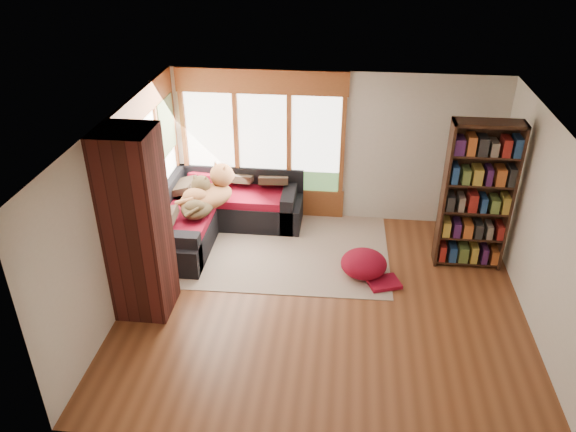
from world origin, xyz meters
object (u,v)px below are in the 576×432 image
(bookshelf, at_px, (477,197))
(dog_brindle, at_px, (199,202))
(brick_chimney, at_px, (137,225))
(area_rug, at_px, (278,244))
(sectional_sofa, at_px, (213,217))
(pouf, at_px, (364,263))
(dog_tan, at_px, (210,192))

(bookshelf, height_order, dog_brindle, bookshelf)
(brick_chimney, relative_size, bookshelf, 1.13)
(bookshelf, xyz_separation_m, dog_brindle, (-4.21, 0.12, -0.39))
(area_rug, bearing_deg, dog_brindle, -175.61)
(sectional_sofa, xyz_separation_m, pouf, (2.52, -0.94, -0.10))
(brick_chimney, height_order, bookshelf, brick_chimney)
(area_rug, distance_m, dog_brindle, 1.46)
(area_rug, xyz_separation_m, dog_brindle, (-1.25, -0.10, 0.76))
(brick_chimney, distance_m, pouf, 3.35)
(pouf, bearing_deg, dog_brindle, 167.16)
(area_rug, height_order, pouf, pouf)
(brick_chimney, relative_size, sectional_sofa, 1.18)
(pouf, height_order, dog_brindle, dog_brindle)
(dog_brindle, bearing_deg, brick_chimney, 168.44)
(pouf, bearing_deg, bookshelf, 16.87)
(dog_brindle, bearing_deg, pouf, -103.34)
(bookshelf, bearing_deg, area_rug, 175.81)
(pouf, bearing_deg, dog_tan, 161.43)
(sectional_sofa, xyz_separation_m, bookshelf, (4.09, -0.47, 0.85))
(sectional_sofa, height_order, dog_brindle, dog_brindle)
(brick_chimney, bearing_deg, pouf, 20.41)
(sectional_sofa, height_order, area_rug, sectional_sofa)
(sectional_sofa, distance_m, pouf, 2.69)
(area_rug, distance_m, pouf, 1.56)
(brick_chimney, bearing_deg, bookshelf, 19.20)
(brick_chimney, bearing_deg, area_rug, 48.68)
(pouf, xyz_separation_m, dog_brindle, (-2.63, 0.60, 0.56))
(bookshelf, height_order, pouf, bookshelf)
(sectional_sofa, relative_size, dog_brindle, 2.64)
(brick_chimney, height_order, area_rug, brick_chimney)
(sectional_sofa, relative_size, dog_tan, 1.93)
(brick_chimney, bearing_deg, dog_brindle, 78.94)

